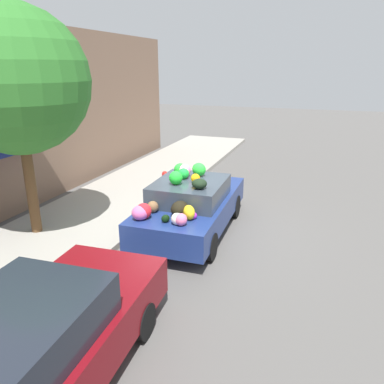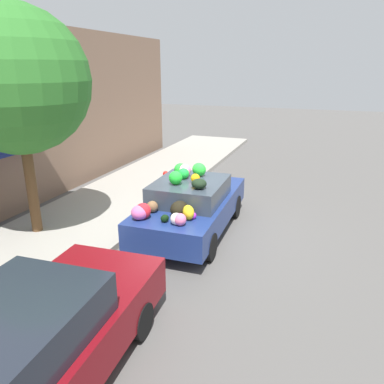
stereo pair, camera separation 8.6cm
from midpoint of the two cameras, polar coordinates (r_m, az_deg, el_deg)
ground_plane at (r=9.43m, az=-0.49°, el=-5.86°), size 60.00×60.00×0.00m
sidewalk_curb at (r=10.59m, az=-14.29°, el=-3.21°), size 24.00×3.20×0.15m
building_facade at (r=11.30m, az=-25.11°, el=9.82°), size 18.00×1.20×5.08m
street_tree at (r=9.06m, az=-24.94°, el=15.06°), size 3.14×3.14×5.04m
fire_hydrant at (r=11.63m, az=-3.79°, el=1.51°), size 0.20×0.20×0.70m
art_car at (r=9.05m, az=0.10°, el=-1.88°), size 4.11×1.91×1.68m
parked_car_plain at (r=5.13m, az=-23.68°, el=-21.67°), size 4.68×1.98×1.43m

